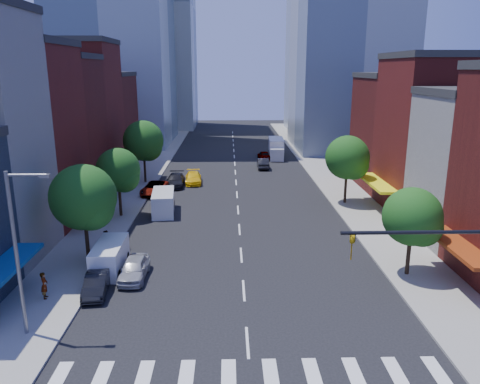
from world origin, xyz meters
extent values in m
plane|color=black|center=(0.00, 0.00, 0.00)|extent=(220.00, 220.00, 0.00)
cube|color=gray|center=(-12.50, 40.00, 0.07)|extent=(5.00, 120.00, 0.15)
cube|color=gray|center=(12.50, 40.00, 0.07)|extent=(5.00, 120.00, 0.15)
cube|color=silver|center=(0.00, -3.00, 0.01)|extent=(19.00, 3.00, 0.01)
cube|color=maroon|center=(-21.00, 20.50, 8.00)|extent=(12.00, 9.00, 16.00)
cube|color=#541715|center=(-21.00, 29.00, 7.50)|extent=(12.00, 8.00, 15.00)
cube|color=maroon|center=(-21.00, 37.50, 8.50)|extent=(12.00, 9.00, 17.00)
cube|color=#541715|center=(-21.00, 47.00, 6.50)|extent=(12.00, 10.00, 13.00)
cube|color=maroon|center=(21.00, 24.00, 7.50)|extent=(12.00, 10.00, 15.00)
cube|color=#541715|center=(21.00, 34.00, 6.50)|extent=(12.00, 10.00, 13.00)
cube|color=#9EA5AD|center=(-18.00, 95.00, 28.00)|extent=(18.00, 18.00, 56.00)
cylinder|color=black|center=(7.00, -4.50, 7.75)|extent=(7.00, 0.16, 0.16)
imported|color=gold|center=(4.00, -4.50, 7.15)|extent=(0.22, 0.18, 1.10)
cylinder|color=slate|center=(-12.00, 1.00, 4.65)|extent=(0.20, 0.20, 9.00)
cylinder|color=slate|center=(-11.00, 1.00, 8.95)|extent=(2.00, 0.14, 0.14)
cube|color=slate|center=(-10.10, 1.00, 8.90)|extent=(0.50, 0.25, 0.18)
cylinder|color=black|center=(-11.50, 11.00, 2.11)|extent=(0.28, 0.28, 3.92)
sphere|color=#1B4E16|center=(-11.50, 11.00, 5.05)|extent=(4.80, 4.80, 4.80)
sphere|color=#1B4E16|center=(-10.90, 10.70, 4.35)|extent=(3.36, 3.36, 3.36)
cylinder|color=black|center=(-11.50, 22.00, 1.97)|extent=(0.28, 0.28, 3.64)
sphere|color=#1B4E16|center=(-11.50, 22.00, 4.70)|extent=(4.20, 4.20, 4.20)
sphere|color=#1B4E16|center=(-10.90, 21.70, 4.05)|extent=(2.94, 2.94, 2.94)
cylinder|color=black|center=(-11.50, 36.00, 2.25)|extent=(0.28, 0.28, 4.20)
sphere|color=#1B4E16|center=(-11.50, 36.00, 5.40)|extent=(5.00, 5.00, 5.00)
sphere|color=#1B4E16|center=(-10.90, 35.70, 4.65)|extent=(3.50, 3.50, 3.50)
cylinder|color=black|center=(11.50, 8.00, 1.83)|extent=(0.28, 0.28, 3.36)
sphere|color=#1B4E16|center=(11.50, 8.00, 4.35)|extent=(4.00, 4.00, 4.00)
sphere|color=#1B4E16|center=(12.10, 7.70, 3.75)|extent=(2.80, 2.80, 2.80)
cylinder|color=black|center=(11.50, 26.00, 2.11)|extent=(0.28, 0.28, 3.92)
sphere|color=#1B4E16|center=(11.50, 26.00, 5.05)|extent=(4.60, 4.60, 4.60)
sphere|color=#1B4E16|center=(12.10, 25.70, 4.35)|extent=(3.22, 3.22, 3.22)
imported|color=#A4A5A9|center=(-7.50, 8.04, 0.73)|extent=(1.79, 4.30, 1.45)
imported|color=black|center=(-9.50, 5.86, 0.65)|extent=(1.77, 4.05, 1.29)
imported|color=#999999|center=(-9.50, 30.39, 0.73)|extent=(2.94, 5.45, 1.45)
imported|color=black|center=(-7.50, 34.22, 0.75)|extent=(2.19, 5.20, 1.50)
cube|color=white|center=(-9.50, 9.48, 1.00)|extent=(2.01, 4.82, 2.01)
cube|color=black|center=(-9.46, 7.66, 1.29)|extent=(1.79, 0.99, 0.86)
cylinder|color=black|center=(-10.33, 7.84, 0.33)|extent=(0.25, 0.73, 0.73)
cylinder|color=black|center=(-8.61, 7.87, 0.33)|extent=(0.25, 0.73, 0.73)
cylinder|color=black|center=(-10.39, 11.09, 0.33)|extent=(0.25, 0.73, 0.73)
cylinder|color=black|center=(-8.67, 11.12, 0.33)|extent=(0.25, 0.73, 0.73)
cube|color=silver|center=(-7.50, 23.20, 1.09)|extent=(2.56, 5.38, 2.19)
cube|color=black|center=(-7.31, 21.23, 1.41)|extent=(2.02, 1.22, 0.94)
cylinder|color=black|center=(-8.27, 21.35, 0.36)|extent=(0.33, 0.81, 0.79)
cylinder|color=black|center=(-6.40, 21.53, 0.36)|extent=(0.33, 0.81, 0.79)
cylinder|color=black|center=(-8.60, 24.87, 0.36)|extent=(0.33, 0.81, 0.79)
cylinder|color=black|center=(-6.73, 25.05, 0.36)|extent=(0.33, 0.81, 0.79)
imported|color=yellow|center=(-5.41, 35.69, 0.70)|extent=(2.31, 4.98, 1.41)
imported|color=black|center=(4.04, 44.59, 0.74)|extent=(1.59, 4.51, 1.48)
imported|color=#999999|center=(4.71, 51.56, 0.68)|extent=(2.08, 4.17, 1.37)
cube|color=silver|center=(6.81, 53.43, 1.53)|extent=(2.63, 6.32, 3.05)
cube|color=silver|center=(6.61, 49.81, 1.05)|extent=(2.19, 1.83, 1.91)
cylinder|color=black|center=(5.61, 50.63, 0.43)|extent=(0.33, 0.87, 0.86)
cylinder|color=black|center=(7.70, 50.52, 0.43)|extent=(0.33, 0.87, 0.86)
cylinder|color=black|center=(5.85, 54.92, 0.43)|extent=(0.33, 0.87, 0.86)
cylinder|color=black|center=(7.94, 54.80, 0.43)|extent=(0.33, 0.87, 0.86)
imported|color=#999999|center=(-12.46, 4.99, 1.02)|extent=(0.53, 0.70, 1.73)
imported|color=#999999|center=(-10.50, 12.38, 1.06)|extent=(0.78, 0.95, 1.82)
camera|label=1|loc=(-0.94, -21.91, 14.08)|focal=35.00mm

